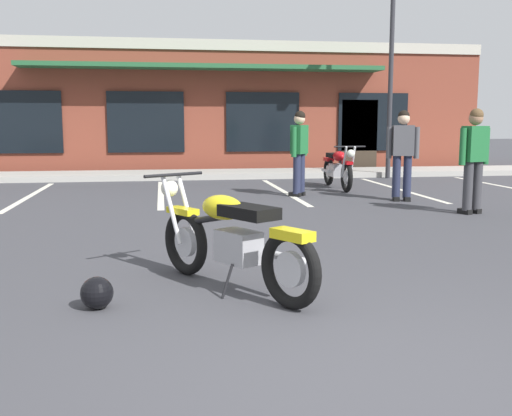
{
  "coord_description": "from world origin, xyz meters",
  "views": [
    {
      "loc": [
        -1.26,
        -3.1,
        1.48
      ],
      "look_at": [
        -0.26,
        3.23,
        0.55
      ],
      "focal_mm": 42.35,
      "sensor_mm": 36.0,
      "label": 1
    }
  ],
  "objects": [
    {
      "name": "ground_plane",
      "position": [
        0.0,
        4.16,
        0.0
      ],
      "size": [
        80.0,
        80.0,
        0.0
      ],
      "primitive_type": "plane",
      "color": "#3D3D42"
    },
    {
      "name": "sidewalk_kerb",
      "position": [
        0.0,
        12.97,
        0.07
      ],
      "size": [
        22.0,
        1.8,
        0.14
      ],
      "primitive_type": "cube",
      "color": "#A8A59E",
      "rests_on": "ground_plane"
    },
    {
      "name": "brick_storefront_building",
      "position": [
        0.0,
        16.88,
        1.88
      ],
      "size": [
        16.65,
        6.08,
        3.75
      ],
      "color": "brown",
      "rests_on": "ground_plane"
    },
    {
      "name": "painted_stall_lines",
      "position": [
        0.0,
        9.37,
        0.0
      ],
      "size": [
        12.98,
        4.8,
        0.01
      ],
      "color": "silver",
      "rests_on": "ground_plane"
    },
    {
      "name": "motorcycle_foreground_classic",
      "position": [
        -0.67,
        2.05,
        0.46
      ],
      "size": [
        1.37,
        1.86,
        0.98
      ],
      "color": "black",
      "rests_on": "ground_plane"
    },
    {
      "name": "motorcycle_red_sportbike",
      "position": [
        2.56,
        9.67,
        0.46
      ],
      "size": [
        0.66,
        2.11,
        0.98
      ],
      "color": "black",
      "rests_on": "ground_plane"
    },
    {
      "name": "person_in_black_shirt",
      "position": [
        3.16,
        7.53,
        0.95
      ],
      "size": [
        0.61,
        0.34,
        1.68
      ],
      "color": "black",
      "rests_on": "ground_plane"
    },
    {
      "name": "person_in_shorts_foreground",
      "position": [
        3.64,
        5.82,
        0.95
      ],
      "size": [
        0.6,
        0.36,
        1.68
      ],
      "color": "black",
      "rests_on": "ground_plane"
    },
    {
      "name": "person_by_back_row",
      "position": [
        1.42,
        8.51,
        0.95
      ],
      "size": [
        0.44,
        0.54,
        1.68
      ],
      "color": "black",
      "rests_on": "ground_plane"
    },
    {
      "name": "helmet_on_pavement",
      "position": [
        -1.79,
        1.66,
        0.13
      ],
      "size": [
        0.26,
        0.26,
        0.26
      ],
      "color": "black",
      "rests_on": "ground_plane"
    },
    {
      "name": "parking_lot_lamp_post",
      "position": [
        4.57,
        11.76,
        3.45
      ],
      "size": [
        0.24,
        0.76,
        5.39
      ],
      "color": "#2D2D33",
      "rests_on": "ground_plane"
    }
  ]
}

